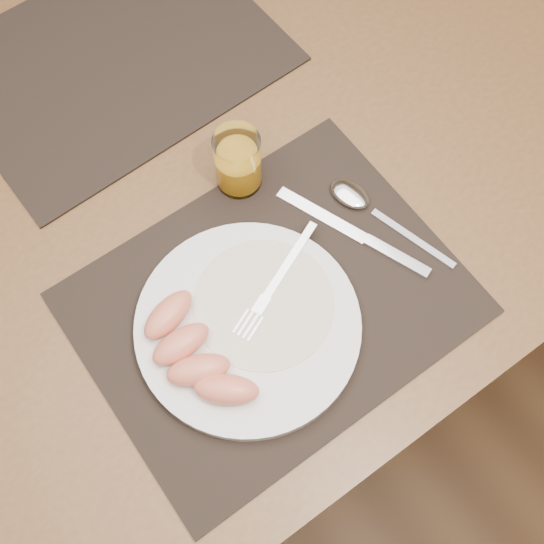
{
  "coord_description": "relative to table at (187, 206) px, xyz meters",
  "views": [
    {
      "loc": [
        -0.18,
        -0.46,
        1.53
      ],
      "look_at": [
        0.01,
        -0.19,
        0.77
      ],
      "focal_mm": 45.0,
      "sensor_mm": 36.0,
      "label": 1
    }
  ],
  "objects": [
    {
      "name": "grapefruit_wedges",
      "position": [
        -0.12,
        -0.23,
        0.12
      ],
      "size": [
        0.09,
        0.18,
        0.03
      ],
      "color": "#E77E5E",
      "rests_on": "plate"
    },
    {
      "name": "fork",
      "position": [
        0.0,
        -0.21,
        0.11
      ],
      "size": [
        0.17,
        0.09,
        0.0
      ],
      "color": "silver",
      "rests_on": "plate"
    },
    {
      "name": "plate",
      "position": [
        -0.05,
        -0.23,
        0.1
      ],
      "size": [
        0.27,
        0.27,
        0.02
      ],
      "primitive_type": "cylinder",
      "color": "white",
      "rests_on": "placemat_near"
    },
    {
      "name": "knife",
      "position": [
        0.14,
        -0.22,
        0.09
      ],
      "size": [
        0.1,
        0.21,
        0.01
      ],
      "color": "silver",
      "rests_on": "placemat_near"
    },
    {
      "name": "spoon",
      "position": [
        0.17,
        -0.17,
        0.09
      ],
      "size": [
        0.07,
        0.19,
        0.01
      ],
      "color": "silver",
      "rests_on": "placemat_near"
    },
    {
      "name": "plate_dressing",
      "position": [
        -0.02,
        -0.22,
        0.1
      ],
      "size": [
        0.17,
        0.17,
        0.0
      ],
      "color": "white",
      "rests_on": "plate"
    },
    {
      "name": "table",
      "position": [
        0.0,
        0.0,
        0.0
      ],
      "size": [
        1.4,
        0.9,
        0.75
      ],
      "color": "brown",
      "rests_on": "ground"
    },
    {
      "name": "juice_glass",
      "position": [
        0.06,
        -0.05,
        0.13
      ],
      "size": [
        0.06,
        0.06,
        0.09
      ],
      "color": "white",
      "rests_on": "placemat_near"
    },
    {
      "name": "ground",
      "position": [
        0.0,
        0.0,
        -0.67
      ],
      "size": [
        5.0,
        5.0,
        0.0
      ],
      "primitive_type": "plane",
      "color": "brown",
      "rests_on": "ground"
    },
    {
      "name": "placemat_near",
      "position": [
        -0.01,
        -0.22,
        0.09
      ],
      "size": [
        0.45,
        0.35,
        0.0
      ],
      "primitive_type": "cube",
      "rotation": [
        0.0,
        0.0,
        0.01
      ],
      "color": "black",
      "rests_on": "table"
    },
    {
      "name": "placemat_far",
      "position": [
        0.03,
        0.22,
        0.09
      ],
      "size": [
        0.47,
        0.37,
        0.0
      ],
      "primitive_type": "cube",
      "rotation": [
        0.0,
        0.0,
        0.04
      ],
      "color": "black",
      "rests_on": "table"
    }
  ]
}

